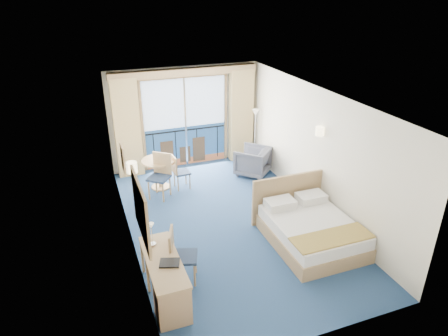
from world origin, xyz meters
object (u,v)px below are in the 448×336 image
round_table (159,167)px  bed (310,229)px  armchair (253,161)px  desk_chair (179,253)px  desk (170,293)px  floor_lamp (255,123)px  nightstand (301,196)px  table_chair_a (179,170)px  table_chair_b (160,173)px

round_table → bed: bearing=-55.6°
armchair → desk_chair: desk_chair is taller
desk → desk_chair: bearing=65.2°
floor_lamp → round_table: size_ratio=1.85×
nightstand → round_table: round_table is taller
bed → desk: bed is taller
table_chair_a → table_chair_b: table_chair_b is taller
desk → table_chair_a: size_ratio=1.74×
nightstand → table_chair_a: size_ratio=0.63×
bed → nightstand: size_ratio=3.57×
bed → nightstand: (0.54, 1.24, -0.02)m
nightstand → round_table: bearing=143.9°
round_table → table_chair_a: size_ratio=0.96×
armchair → bed: bearing=41.5°
armchair → table_chair_b: 2.53m
armchair → nightstand: bearing=55.0°
floor_lamp → round_table: bearing=-167.3°
round_table → desk_chair: bearing=-96.8°
round_table → table_chair_b: table_chair_b is taller
floor_lamp → desk_chair: bearing=-128.2°
round_table → table_chair_a: 0.48m
desk_chair → round_table: bearing=12.3°
armchair → floor_lamp: floor_lamp is taller
armchair → desk: armchair is taller
floor_lamp → desk: floor_lamp is taller
nightstand → floor_lamp: (0.05, 2.66, 0.88)m
desk_chair → bed: bearing=-66.5°
nightstand → table_chair_b: (-2.83, 1.60, 0.32)m
desk_chair → nightstand: bearing=-46.5°
desk → table_chair_b: bearing=79.8°
bed → table_chair_a: (-1.80, 3.07, 0.20)m
floor_lamp → table_chair_a: 2.62m
round_table → table_chair_b: bearing=-97.9°
desk → armchair: bearing=52.0°
armchair → round_table: round_table is taller
bed → table_chair_a: bed is taller
desk → table_chair_a: table_chair_a is taller
nightstand → desk_chair: size_ratio=0.55×
armchair → desk_chair: bearing=5.1°
bed → desk_chair: (-2.64, -0.20, 0.27)m
round_table → desk: bearing=-99.9°
bed → desk: size_ratio=1.30×
bed → desk_chair: bearing=-175.6°
bed → floor_lamp: size_ratio=1.28×
desk_chair → round_table: desk_chair is taller
desk_chair → table_chair_a: size_ratio=1.14×
round_table → table_chair_a: (0.43, -0.20, -0.08)m
nightstand → floor_lamp: 2.80m
bed → floor_lamp: bearing=81.4°
nightstand → desk_chair: bearing=-155.6°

